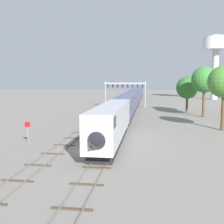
{
  "coord_description": "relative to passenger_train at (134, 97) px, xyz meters",
  "views": [
    {
      "loc": [
        6.53,
        -29.46,
        7.82
      ],
      "look_at": [
        1.0,
        12.0,
        3.0
      ],
      "focal_mm": 44.16,
      "sensor_mm": 36.0,
      "label": 1
    }
  ],
  "objects": [
    {
      "name": "passenger_train",
      "position": [
        0.0,
        0.0,
        0.0
      ],
      "size": [
        3.04,
        129.14,
        4.8
      ],
      "color": "silver",
      "rests_on": "ground"
    },
    {
      "name": "stop_sign",
      "position": [
        -10.0,
        -56.51,
        -0.74
      ],
      "size": [
        0.76,
        0.08,
        2.88
      ],
      "color": "gray",
      "rests_on": "ground"
    },
    {
      "name": "trackside_tree_mid",
      "position": [
        13.78,
        -19.33,
        3.41
      ],
      "size": [
        5.34,
        5.34,
        8.73
      ],
      "color": "brown",
      "rests_on": "ground"
    },
    {
      "name": "track_near",
      "position": [
        -5.5,
        -18.33,
        -2.54
      ],
      "size": [
        2.6,
        160.0,
        0.16
      ],
      "color": "slate",
      "rests_on": "ground"
    },
    {
      "name": "trackside_tree_left",
      "position": [
        16.14,
        -27.44,
        5.3
      ],
      "size": [
        5.5,
        5.5,
        10.71
      ],
      "color": "brown",
      "rests_on": "ground"
    },
    {
      "name": "ground_plane",
      "position": [
        -2.0,
        -58.33,
        -2.61
      ],
      "size": [
        400.0,
        400.0,
        0.0
      ],
      "primitive_type": "plane",
      "color": "gray"
    },
    {
      "name": "signal_gantry",
      "position": [
        -2.25,
        -8.56,
        3.01
      ],
      "size": [
        12.1,
        0.49,
        7.54
      ],
      "color": "#999BA0",
      "rests_on": "ground"
    },
    {
      "name": "track_main",
      "position": [
        0.0,
        1.67,
        -2.54
      ],
      "size": [
        2.6,
        200.0,
        0.16
      ],
      "color": "slate",
      "rests_on": "ground"
    },
    {
      "name": "trackside_tree_right",
      "position": [
        16.08,
        -43.16,
        4.94
      ],
      "size": [
        5.06,
        5.06,
        10.15
      ],
      "color": "brown",
      "rests_on": "ground"
    },
    {
      "name": "water_tower",
      "position": [
        31.07,
        29.35,
        18.49
      ],
      "size": [
        11.1,
        11.1,
        26.19
      ],
      "color": "beige",
      "rests_on": "ground"
    }
  ]
}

